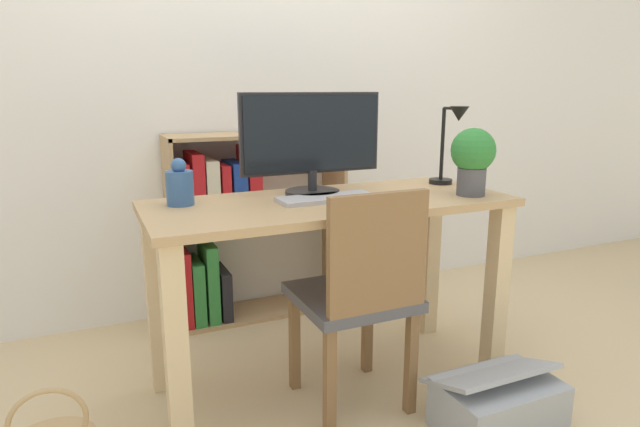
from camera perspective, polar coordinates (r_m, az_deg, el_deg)
The scene contains 11 objects.
ground_plane at distance 2.28m, azimuth 1.07°, elevation -17.37°, with size 10.00×10.00×0.00m, color #CCB284.
wall_back at distance 2.86m, azimuth -7.26°, elevation 15.89°, with size 8.00×0.05×2.60m.
desk at distance 2.04m, azimuth 1.14°, elevation -2.84°, with size 1.37×0.56×0.75m.
monitor at distance 2.08m, azimuth -0.86°, elevation 7.96°, with size 0.57×0.21×0.39m.
keyboard at distance 1.99m, azimuth 0.75°, elevation 1.64°, with size 0.37×0.14×0.02m.
vase at distance 1.96m, azimuth -14.74°, elevation 2.91°, with size 0.10×0.10×0.17m.
desk_lamp at distance 2.33m, azimuth 13.82°, elevation 7.82°, with size 0.10×0.19×0.34m.
potted_plant at distance 2.15m, azimuth 15.98°, elevation 5.84°, with size 0.17×0.17×0.26m.
chair at distance 1.92m, azimuth 4.23°, elevation -8.40°, with size 0.40×0.40×0.84m.
bookshelf at distance 2.72m, azimuth -9.89°, elevation -1.39°, with size 0.88×0.28×0.95m.
storage_box at distance 2.05m, azimuth 18.38°, elevation -18.68°, with size 0.42×0.31×0.24m.
Camera 1 is at (-0.84, -1.78, 1.16)m, focal length 30.00 mm.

